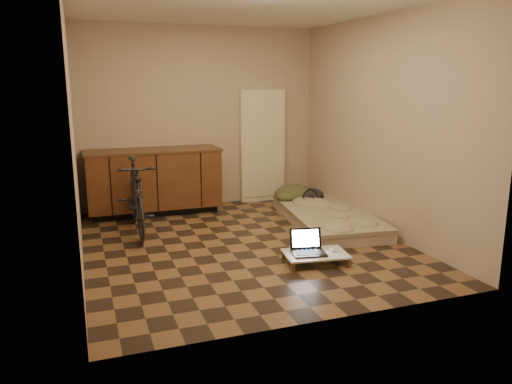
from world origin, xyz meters
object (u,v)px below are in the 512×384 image
object	(u,v)px
futon	(327,217)
lap_desk	(316,254)
bicycle	(136,193)
laptop	(308,248)

from	to	relation	value
futon	lap_desk	size ratio (longest dim) A/B	3.06
bicycle	futon	bearing A→B (deg)	-8.71
laptop	lap_desk	bearing A→B (deg)	-22.34
futon	laptop	distance (m)	1.50
bicycle	laptop	bearing A→B (deg)	-45.75
bicycle	lap_desk	bearing A→B (deg)	-45.25
futon	lap_desk	bearing A→B (deg)	-115.10
bicycle	laptop	distance (m)	2.27
lap_desk	bicycle	bearing A→B (deg)	141.54
futon	laptop	xyz separation A→B (m)	(-0.87, -1.22, 0.07)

